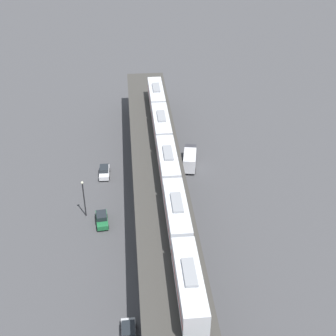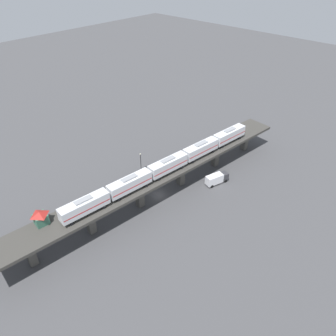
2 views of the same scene
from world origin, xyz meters
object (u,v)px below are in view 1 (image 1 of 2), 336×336
at_px(subway_train, 168,162).
at_px(street_car_white, 104,171).
at_px(street_car_green, 102,219).
at_px(street_lamp, 84,196).
at_px(street_car_silver, 129,333).
at_px(delivery_truck, 190,158).

relative_size(subway_train, street_car_white, 13.60).
height_order(street_car_green, street_lamp, street_lamp).
bearing_deg(street_car_silver, street_car_white, -90.16).
relative_size(street_car_green, street_lamp, 0.64).
height_order(subway_train, street_car_white, subway_train).
xyz_separation_m(subway_train, street_car_white, (9.48, -13.59, -9.30)).
bearing_deg(subway_train, street_car_white, -55.11).
distance_m(street_car_white, street_car_green, 13.99).
bearing_deg(street_car_silver, street_car_green, -86.30).
bearing_deg(subway_train, street_car_green, 1.63).
bearing_deg(street_car_white, street_car_green, 83.52).
distance_m(street_car_silver, delivery_truck, 40.34).
bearing_deg(street_car_silver, subway_train, -112.51).
height_order(street_car_green, delivery_truck, delivery_truck).
distance_m(subway_train, street_car_white, 19.00).
height_order(street_car_white, street_lamp, street_lamp).
xyz_separation_m(street_car_white, street_car_green, (1.58, 13.90, 0.00)).
xyz_separation_m(street_car_silver, delivery_truck, (-16.62, -36.75, 0.82)).
distance_m(subway_train, street_car_silver, 26.70).
distance_m(street_car_green, street_car_silver, 22.85).
relative_size(street_car_silver, delivery_truck, 0.60).
xyz_separation_m(street_car_white, street_car_silver, (0.10, 36.71, 0.00)).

